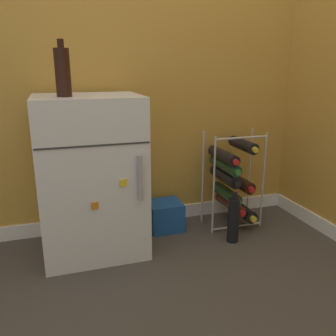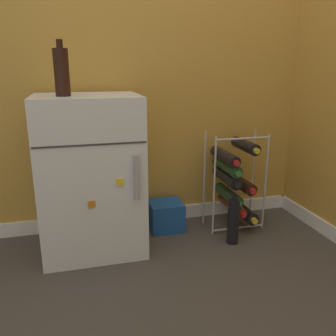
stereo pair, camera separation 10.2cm
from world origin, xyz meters
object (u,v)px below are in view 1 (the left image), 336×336
mini_fridge (92,176)px  soda_box (165,215)px  fridge_top_bottle (63,72)px  loose_bottle_floor (233,220)px  wine_rack (232,180)px

mini_fridge → soda_box: mini_fridge is taller
mini_fridge → fridge_top_bottle: fridge_top_bottle is taller
soda_box → fridge_top_bottle: (-0.57, -0.19, 0.89)m
loose_bottle_floor → mini_fridge: bearing=168.5°
wine_rack → fridge_top_bottle: 1.21m
loose_bottle_floor → wine_rack: bearing=66.3°
wine_rack → loose_bottle_floor: size_ratio=2.00×
soda_box → loose_bottle_floor: bearing=-40.9°
wine_rack → loose_bottle_floor: bearing=-113.7°
soda_box → fridge_top_bottle: fridge_top_bottle is taller
fridge_top_bottle → soda_box: bearing=18.6°
mini_fridge → loose_bottle_floor: bearing=-11.5°
wine_rack → loose_bottle_floor: 0.29m
mini_fridge → soda_box: 0.58m
mini_fridge → fridge_top_bottle: 0.56m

